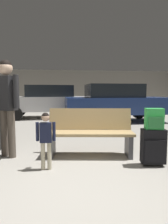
{
  "coord_description": "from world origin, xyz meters",
  "views": [
    {
      "loc": [
        -0.19,
        -2.27,
        1.21
      ],
      "look_at": [
        0.2,
        1.3,
        0.85
      ],
      "focal_mm": 32.51,
      "sensor_mm": 36.0,
      "label": 1
    }
  ],
  "objects_px": {
    "adult": "(7,98)",
    "suitcase": "(153,146)",
    "backpack_bright": "(154,119)",
    "parked_car_near": "(116,102)",
    "parked_car_far": "(47,101)",
    "bench": "(90,132)",
    "child": "(46,135)"
  },
  "relations": [
    {
      "from": "bench",
      "to": "suitcase",
      "type": "bearing_deg",
      "value": -34.49
    },
    {
      "from": "suitcase",
      "to": "parked_car_near",
      "type": "relative_size",
      "value": 0.15
    },
    {
      "from": "suitcase",
      "to": "parked_car_far",
      "type": "distance_m",
      "value": 6.88
    },
    {
      "from": "backpack_bright",
      "to": "adult",
      "type": "distance_m",
      "value": 2.61
    },
    {
      "from": "backpack_bright",
      "to": "child",
      "type": "bearing_deg",
      "value": 179.53
    },
    {
      "from": "bench",
      "to": "backpack_bright",
      "type": "distance_m",
      "value": 1.2
    },
    {
      "from": "adult",
      "to": "parked_car_near",
      "type": "height_order",
      "value": "adult"
    },
    {
      "from": "adult",
      "to": "child",
      "type": "bearing_deg",
      "value": -43.79
    },
    {
      "from": "suitcase",
      "to": "child",
      "type": "distance_m",
      "value": 1.75
    },
    {
      "from": "parked_car_far",
      "to": "child",
      "type": "bearing_deg",
      "value": -86.1
    },
    {
      "from": "parked_car_far",
      "to": "parked_car_near",
      "type": "distance_m",
      "value": 3.28
    },
    {
      "from": "bench",
      "to": "child",
      "type": "distance_m",
      "value": 1.02
    },
    {
      "from": "child",
      "to": "parked_car_near",
      "type": "distance_m",
      "value": 5.44
    },
    {
      "from": "adult",
      "to": "parked_car_far",
      "type": "height_order",
      "value": "adult"
    },
    {
      "from": "bench",
      "to": "child",
      "type": "height_order",
      "value": "child"
    },
    {
      "from": "bench",
      "to": "child",
      "type": "xyz_separation_m",
      "value": [
        -0.78,
        -0.64,
        0.11
      ]
    },
    {
      "from": "suitcase",
      "to": "parked_car_near",
      "type": "height_order",
      "value": "parked_car_near"
    },
    {
      "from": "suitcase",
      "to": "parked_car_far",
      "type": "relative_size",
      "value": 0.14
    },
    {
      "from": "adult",
      "to": "suitcase",
      "type": "bearing_deg",
      "value": -16.43
    },
    {
      "from": "parked_car_far",
      "to": "parked_car_near",
      "type": "xyz_separation_m",
      "value": [
        2.85,
        -1.62,
        0.0
      ]
    },
    {
      "from": "parked_car_far",
      "to": "backpack_bright",
      "type": "bearing_deg",
      "value": -71.52
    },
    {
      "from": "suitcase",
      "to": "parked_car_near",
      "type": "distance_m",
      "value": 4.96
    },
    {
      "from": "bench",
      "to": "parked_car_near",
      "type": "relative_size",
      "value": 0.4
    },
    {
      "from": "bench",
      "to": "parked_car_near",
      "type": "distance_m",
      "value": 4.55
    },
    {
      "from": "child",
      "to": "parked_car_far",
      "type": "distance_m",
      "value": 6.52
    },
    {
      "from": "backpack_bright",
      "to": "suitcase",
      "type": "bearing_deg",
      "value": 47.64
    },
    {
      "from": "suitcase",
      "to": "backpack_bright",
      "type": "distance_m",
      "value": 0.45
    },
    {
      "from": "bench",
      "to": "backpack_bright",
      "type": "xyz_separation_m",
      "value": [
        0.95,
        -0.65,
        0.33
      ]
    },
    {
      "from": "backpack_bright",
      "to": "adult",
      "type": "xyz_separation_m",
      "value": [
        -2.48,
        0.73,
        0.33
      ]
    },
    {
      "from": "child",
      "to": "parked_car_near",
      "type": "bearing_deg",
      "value": 63.71
    },
    {
      "from": "backpack_bright",
      "to": "bench",
      "type": "bearing_deg",
      "value": 145.49
    },
    {
      "from": "bench",
      "to": "parked_car_near",
      "type": "height_order",
      "value": "parked_car_near"
    }
  ]
}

